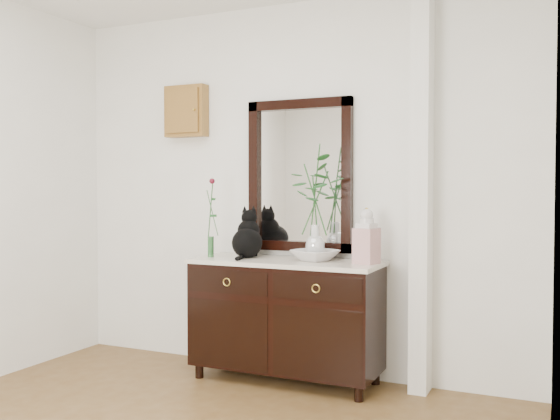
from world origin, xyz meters
The scene contains 10 objects.
wall_back centered at (0.00, 1.98, 1.35)m, with size 3.60×0.04×2.70m, color white.
pilaster centered at (1.00, 1.90, 1.35)m, with size 0.12×0.20×2.70m, color white.
sideboard centered at (0.10, 1.73, 0.47)m, with size 1.33×0.52×0.82m.
wall_mirror centered at (0.10, 1.97, 1.44)m, with size 0.80×0.06×1.10m.
key_cabinet centered at (-0.85, 1.94, 1.95)m, with size 0.35×0.10×0.40m, color brown.
cat centered at (-0.22, 1.76, 1.03)m, with size 0.25×0.30×0.35m, color black, non-canonical shape.
lotus_bowl centered at (0.30, 1.77, 0.89)m, with size 0.30×0.30×0.07m, color silver.
vase_branches centered at (0.30, 1.77, 1.27)m, with size 0.38×0.38×0.79m, color silver, non-canonical shape.
bud_vase_rose centered at (-0.47, 1.67, 1.14)m, with size 0.07×0.07×0.58m, color #2B5E2F, non-canonical shape.
ginger_jar centered at (0.67, 1.76, 1.04)m, with size 0.14×0.14×0.37m, color white, non-canonical shape.
Camera 1 is at (1.86, -2.21, 1.35)m, focal length 40.00 mm.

